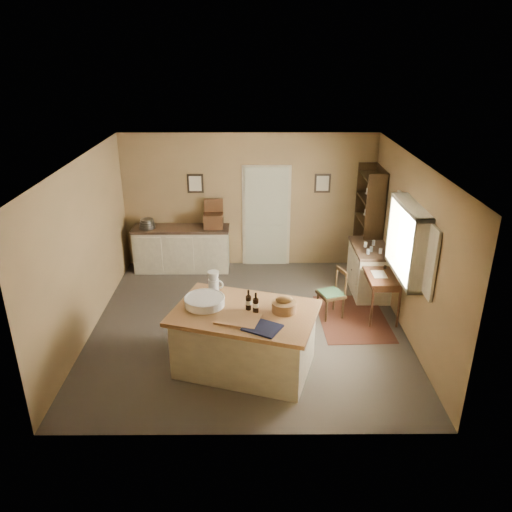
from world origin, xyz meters
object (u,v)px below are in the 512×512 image
(sideboard, at_px, (182,247))
(right_cabinet, at_px, (369,269))
(shelving_unit, at_px, (371,223))
(work_island, at_px, (244,338))
(desk_chair, at_px, (331,294))
(writing_desk, at_px, (382,280))

(sideboard, bearing_deg, right_cabinet, -16.23)
(shelving_unit, bearing_deg, right_cabinet, -100.62)
(work_island, bearing_deg, shelving_unit, 69.72)
(sideboard, distance_m, right_cabinet, 3.69)
(work_island, xyz_separation_m, right_cabinet, (2.24, 2.32, -0.02))
(work_island, height_order, sideboard, work_island)
(sideboard, bearing_deg, desk_chair, -35.20)
(right_cabinet, relative_size, shelving_unit, 0.53)
(right_cabinet, bearing_deg, sideboard, 163.77)
(right_cabinet, height_order, shelving_unit, shelving_unit)
(desk_chair, bearing_deg, writing_desk, -19.12)
(writing_desk, distance_m, right_cabinet, 0.89)
(right_cabinet, bearing_deg, desk_chair, -132.86)
(sideboard, height_order, shelving_unit, shelving_unit)
(writing_desk, bearing_deg, right_cabinet, 90.01)
(sideboard, xyz_separation_m, writing_desk, (3.54, -1.90, 0.18))
(work_island, height_order, right_cabinet, work_island)
(sideboard, height_order, right_cabinet, sideboard)
(writing_desk, height_order, right_cabinet, right_cabinet)
(writing_desk, bearing_deg, sideboard, 151.80)
(writing_desk, relative_size, right_cabinet, 0.74)
(writing_desk, height_order, desk_chair, desk_chair)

